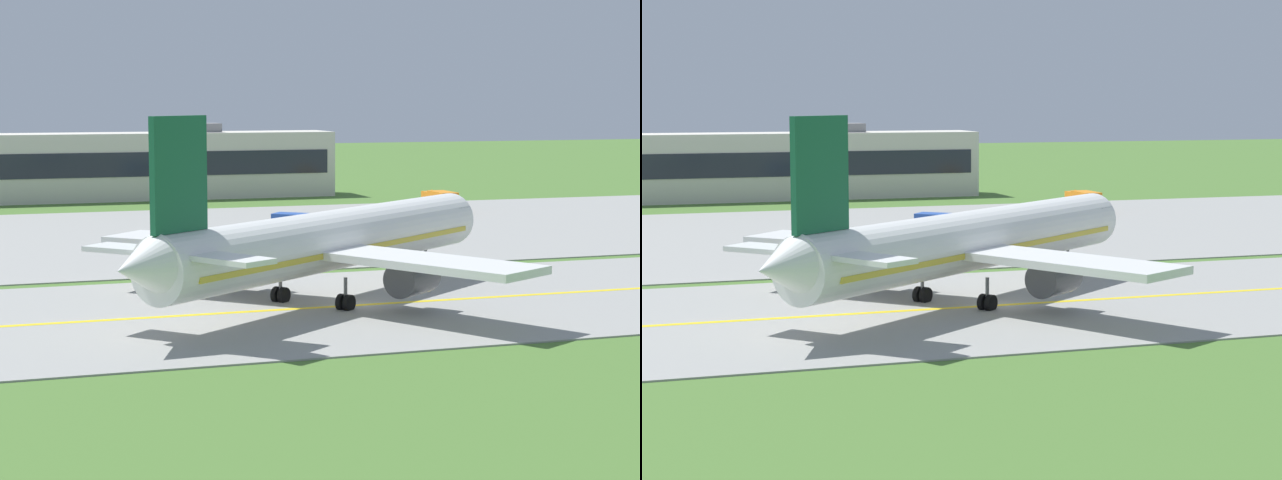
# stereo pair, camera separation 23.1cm
# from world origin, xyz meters

# --- Properties ---
(ground_plane) EXTENTS (500.00, 500.00, 0.00)m
(ground_plane) POSITION_xyz_m (0.00, 0.00, 0.00)
(ground_plane) COLOR #47702D
(taxiway_strip) EXTENTS (240.00, 28.00, 0.10)m
(taxiway_strip) POSITION_xyz_m (0.00, 0.00, 0.05)
(taxiway_strip) COLOR gray
(taxiway_strip) RESTS_ON ground
(apron_pad) EXTENTS (140.00, 52.00, 0.10)m
(apron_pad) POSITION_xyz_m (10.00, 42.00, 0.05)
(apron_pad) COLOR gray
(apron_pad) RESTS_ON ground
(taxiway_centreline) EXTENTS (220.00, 0.60, 0.01)m
(taxiway_centreline) POSITION_xyz_m (0.00, 0.00, 0.11)
(taxiway_centreline) COLOR yellow
(taxiway_centreline) RESTS_ON taxiway_strip
(airplane_lead) EXTENTS (33.69, 29.10, 12.70)m
(airplane_lead) POSITION_xyz_m (-1.55, 1.75, 4.13)
(airplane_lead) COLOR white
(airplane_lead) RESTS_ON ground
(service_truck_fuel) EXTENTS (2.46, 6.05, 2.60)m
(service_truck_fuel) POSITION_xyz_m (30.72, 55.05, 1.53)
(service_truck_fuel) COLOR orange
(service_truck_fuel) RESTS_ON ground
(service_truck_catering) EXTENTS (5.94, 5.39, 2.60)m
(service_truck_catering) POSITION_xyz_m (7.36, 34.55, 1.53)
(service_truck_catering) COLOR #264CA5
(service_truck_catering) RESTS_ON ground
(terminal_building) EXTENTS (57.76, 8.44, 10.03)m
(terminal_building) POSITION_xyz_m (-2.15, 85.12, 4.44)
(terminal_building) COLOR beige
(terminal_building) RESTS_ON ground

